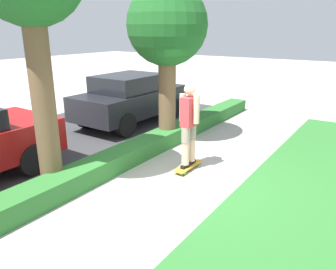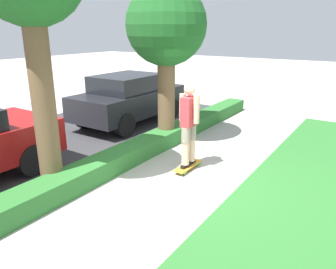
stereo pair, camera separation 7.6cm
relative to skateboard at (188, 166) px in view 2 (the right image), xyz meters
name	(u,v)px [view 2 (the right image)]	position (x,y,z in m)	size (l,w,h in m)	color
ground_plane	(187,180)	(-0.46, -0.25, -0.08)	(60.00, 60.00, 0.00)	#ADA89E
street_asphalt	(54,142)	(-0.46, 3.95, -0.07)	(12.92, 5.00, 0.01)	#38383A
hedge_row	(127,155)	(-0.46, 1.35, 0.12)	(12.92, 0.60, 0.39)	#2D702D
skateboard	(188,166)	(0.00, 0.00, 0.00)	(0.87, 0.24, 0.10)	gold
skater_person	(189,123)	(0.00, 0.00, 0.98)	(0.52, 0.46, 1.80)	black
tree_mid	(166,29)	(1.27, 1.43, 2.87)	(2.01, 2.01, 4.06)	brown
parked_car_middle	(129,98)	(2.17, 3.47, 0.76)	(3.90, 1.84, 1.59)	black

